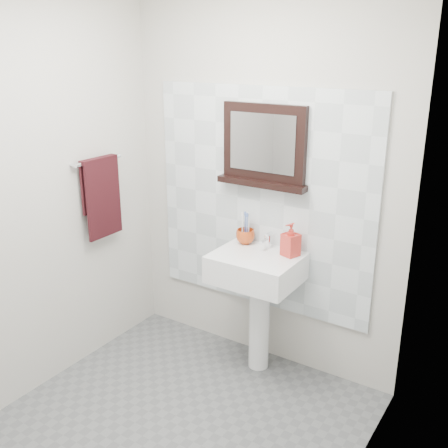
# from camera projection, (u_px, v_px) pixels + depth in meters

# --- Properties ---
(floor) EXTENTS (2.00, 2.20, 0.01)m
(floor) POSITION_uv_depth(u_px,v_px,m) (164.00, 437.00, 3.01)
(floor) COLOR #5D5F62
(floor) RESTS_ON ground
(back_wall) EXTENTS (2.00, 0.01, 2.50)m
(back_wall) POSITION_uv_depth(u_px,v_px,m) (262.00, 186.00, 3.48)
(back_wall) COLOR #BCB9B2
(back_wall) RESTS_ON ground
(left_wall) EXTENTS (0.01, 2.20, 2.50)m
(left_wall) POSITION_uv_depth(u_px,v_px,m) (26.00, 202.00, 3.12)
(left_wall) COLOR #BCB9B2
(left_wall) RESTS_ON ground
(right_wall) EXTENTS (0.01, 2.20, 2.50)m
(right_wall) POSITION_uv_depth(u_px,v_px,m) (347.00, 279.00, 2.09)
(right_wall) COLOR #BCB9B2
(right_wall) RESTS_ON ground
(splashback) EXTENTS (1.60, 0.02, 1.50)m
(splashback) POSITION_uv_depth(u_px,v_px,m) (261.00, 201.00, 3.50)
(splashback) COLOR silver
(splashback) RESTS_ON back_wall
(pedestal_sink) EXTENTS (0.55, 0.44, 0.96)m
(pedestal_sink) POSITION_uv_depth(u_px,v_px,m) (257.00, 280.00, 3.43)
(pedestal_sink) COLOR white
(pedestal_sink) RESTS_ON ground
(toothbrush_cup) EXTENTS (0.16, 0.16, 0.10)m
(toothbrush_cup) POSITION_uv_depth(u_px,v_px,m) (245.00, 236.00, 3.54)
(toothbrush_cup) COLOR #AF3E14
(toothbrush_cup) RESTS_ON pedestal_sink
(toothbrushes) EXTENTS (0.05, 0.04, 0.21)m
(toothbrushes) POSITION_uv_depth(u_px,v_px,m) (246.00, 226.00, 3.52)
(toothbrushes) COLOR white
(toothbrushes) RESTS_ON toothbrush_cup
(soap_dispenser) EXTENTS (0.12, 0.13, 0.22)m
(soap_dispenser) POSITION_uv_depth(u_px,v_px,m) (291.00, 240.00, 3.32)
(soap_dispenser) COLOR red
(soap_dispenser) RESTS_ON pedestal_sink
(framed_mirror) EXTENTS (0.62, 0.11, 0.53)m
(framed_mirror) POSITION_uv_depth(u_px,v_px,m) (264.00, 148.00, 3.35)
(framed_mirror) COLOR black
(framed_mirror) RESTS_ON back_wall
(towel_bar) EXTENTS (0.07, 0.40, 0.03)m
(towel_bar) POSITION_uv_depth(u_px,v_px,m) (98.00, 161.00, 3.49)
(towel_bar) COLOR silver
(towel_bar) RESTS_ON left_wall
(hand_towel) EXTENTS (0.06, 0.30, 0.55)m
(hand_towel) POSITION_uv_depth(u_px,v_px,m) (101.00, 191.00, 3.55)
(hand_towel) COLOR black
(hand_towel) RESTS_ON towel_bar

